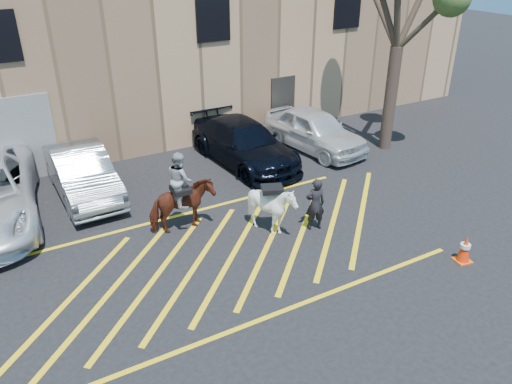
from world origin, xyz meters
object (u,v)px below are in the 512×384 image
saddled_white (272,208)px  traffic_cone (465,248)px  car_blue_suv (244,143)px  handler (315,204)px  car_white_suv (314,130)px  mounted_bay (181,200)px  car_silver_sedan (82,173)px

saddled_white → traffic_cone: saddled_white is taller
car_blue_suv → handler: handler is taller
car_white_suv → mounted_bay: bearing=-162.2°
handler → saddled_white: (-1.11, 0.42, -0.02)m
car_white_suv → traffic_cone: size_ratio=6.11×
handler → mounted_bay: bearing=-13.4°
mounted_bay → traffic_cone: mounted_bay is taller
car_silver_sedan → traffic_cone: (7.37, -8.31, -0.38)m
mounted_bay → saddled_white: size_ratio=1.37×
car_blue_suv → car_white_suv: bearing=-7.0°
mounted_bay → car_white_suv: bearing=25.3°
car_silver_sedan → mounted_bay: bearing=-62.9°
mounted_bay → handler: bearing=-28.3°
car_blue_suv → saddled_white: size_ratio=3.04×
mounted_bay → traffic_cone: bearing=-41.2°
traffic_cone → car_white_suv: bearing=82.4°
car_silver_sedan → car_white_suv: car_white_suv is taller
car_silver_sedan → car_blue_suv: bearing=-3.7°
car_white_suv → traffic_cone: car_white_suv is taller
car_blue_suv → handler: size_ratio=3.36×
handler → mounted_bay: (-3.17, 1.71, 0.17)m
car_silver_sedan → saddled_white: bearing=-51.7°
car_blue_suv → handler: (-0.47, -4.96, 0.02)m
car_silver_sedan → traffic_cone: 11.11m
car_blue_suv → handler: bearing=-99.5°
saddled_white → traffic_cone: 4.94m
car_silver_sedan → car_blue_suv: size_ratio=0.88×
car_silver_sedan → handler: bearing=-47.0°
car_blue_suv → mounted_bay: (-3.64, -3.25, 0.19)m
handler → traffic_cone: 3.89m
saddled_white → handler: bearing=-20.8°
mounted_bay → car_blue_suv: bearing=41.8°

